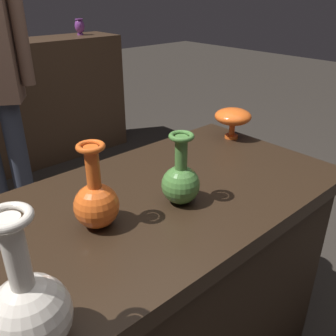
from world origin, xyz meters
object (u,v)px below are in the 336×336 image
vase_centerpiece (181,180)px  vase_left_accent (233,117)px  shelf_vase_far_right (80,26)px  vase_right_accent (96,201)px  vase_tall_behind (29,310)px

vase_centerpiece → vase_left_accent: vase_centerpiece is taller
vase_centerpiece → shelf_vase_far_right: shelf_vase_far_right is taller
vase_centerpiece → vase_left_accent: bearing=23.8°
vase_right_accent → shelf_vase_far_right: shelf_vase_far_right is taller
vase_tall_behind → vase_left_accent: 1.08m
vase_tall_behind → vase_left_accent: size_ratio=1.84×
shelf_vase_far_right → vase_centerpiece: bearing=-113.7°
shelf_vase_far_right → vase_left_accent: bearing=-103.8°
vase_right_accent → shelf_vase_far_right: 2.56m
vase_centerpiece → vase_right_accent: size_ratio=0.92×
vase_left_accent → shelf_vase_far_right: (0.51, 2.07, 0.17)m
vase_centerpiece → vase_tall_behind: size_ratio=0.77×
vase_tall_behind → shelf_vase_far_right: size_ratio=2.08×
vase_tall_behind → vase_left_accent: (1.00, 0.39, 0.01)m
vase_right_accent → shelf_vase_far_right: bearing=60.9°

